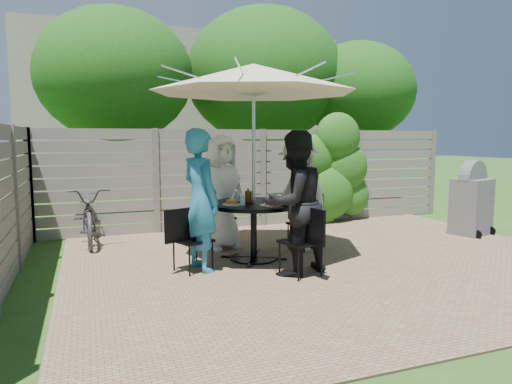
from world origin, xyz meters
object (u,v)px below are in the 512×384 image
object	(u,v)px
person_front	(294,203)
syrup_jug	(248,197)
chair_front	(301,256)
glass_back	(237,196)
umbrella	(254,79)
bbq_grill	(471,201)
plate_left	(232,203)
chair_left	(192,253)
plate_right	(274,199)
bicycle	(89,215)
plate_front	(270,204)
glass_front	(272,199)
plate_back	(239,198)
chair_back	(216,229)
person_back	(221,192)
patio_table	(254,220)
chair_right	(305,234)
person_left	(201,201)
person_right	(299,196)
glass_left	(243,200)
coffee_cup	(250,196)
plate_extra	(278,202)

from	to	relation	value
person_front	syrup_jug	bearing A→B (deg)	-86.10
chair_front	glass_back	size ratio (longest dim) A/B	6.23
umbrella	bbq_grill	bearing A→B (deg)	3.22
plate_left	chair_left	bearing A→B (deg)	-163.24
plate_right	bicycle	world-z (taller)	bicycle
plate_front	bicycle	bearing A→B (deg)	135.01
plate_right	glass_front	bearing A→B (deg)	-117.87
glass_front	umbrella	bearing A→B (deg)	128.63
person_front	glass_front	world-z (taller)	person_front
plate_back	chair_back	bearing A→B (deg)	106.50
chair_left	plate_front	distance (m)	1.18
glass_front	plate_right	bearing A→B (deg)	62.13
person_back	chair_front	bearing A→B (deg)	-90.02
syrup_jug	glass_front	bearing A→B (deg)	-45.33
patio_table	plate_back	xyz separation A→B (m)	(-0.10, 0.34, 0.27)
plate_front	syrup_jug	world-z (taller)	syrup_jug
chair_right	bbq_grill	world-z (taller)	bbq_grill
patio_table	person_left	xyz separation A→B (m)	(-0.80, -0.24, 0.34)
syrup_jug	person_front	bearing A→B (deg)	-69.47
chair_right	plate_right	bearing A→B (deg)	-2.37
person_back	chair_front	xyz separation A→B (m)	(0.51, -1.72, -0.60)
person_right	chair_left	bearing A→B (deg)	-89.95
person_left	glass_front	bearing A→B (deg)	-105.52
chair_right	glass_back	size ratio (longest dim) A/B	5.92
syrup_jug	patio_table	bearing A→B (deg)	-23.18
chair_left	chair_right	world-z (taller)	same
glass_back	glass_left	distance (m)	0.40
chair_left	plate_front	xyz separation A→B (m)	(1.03, -0.07, 0.58)
person_left	plate_right	xyz separation A→B (m)	(1.14, 0.34, -0.07)
chair_right	coffee_cup	xyz separation A→B (m)	(-0.89, -0.04, 0.61)
chair_left	syrup_jug	distance (m)	1.11
plate_extra	person_back	bearing A→B (deg)	115.68
person_back	coffee_cup	size ratio (longest dim) A/B	14.43
patio_table	chair_left	size ratio (longest dim) A/B	1.84
glass_back	glass_front	size ratio (longest dim) A/B	1.00
plate_front	chair_right	bearing A→B (deg)	37.14
chair_front	glass_back	distance (m)	1.37
glass_back	person_front	bearing A→B (deg)	-67.87
plate_left	plate_extra	world-z (taller)	same
glass_back	glass_front	world-z (taller)	same
patio_table	plate_right	world-z (taller)	plate_right
chair_front	plate_extra	bearing A→B (deg)	-12.51
plate_back	bicycle	size ratio (longest dim) A/B	0.15
patio_table	chair_left	xyz separation A→B (m)	(-0.92, -0.28, -0.31)
chair_back	plate_extra	xyz separation A→B (m)	(0.53, -1.16, 0.54)
chair_back	person_back	xyz separation A→B (m)	(0.04, -0.13, 0.58)
plate_extra	syrup_jug	world-z (taller)	syrup_jug
coffee_cup	person_left	bearing A→B (deg)	-150.06
chair_front	glass_front	bearing A→B (deg)	-5.82
chair_right	glass_front	size ratio (longest dim) A/B	5.92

